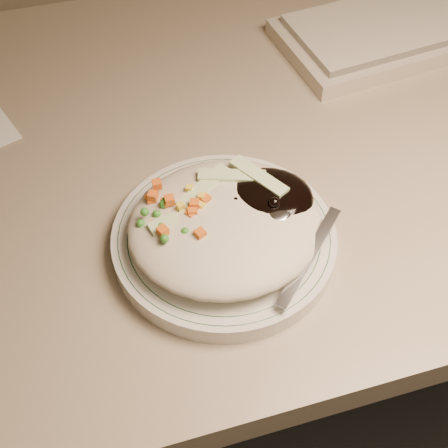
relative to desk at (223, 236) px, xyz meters
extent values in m
cube|color=gray|center=(0.00, 0.00, 0.18)|extent=(1.40, 0.70, 0.04)
cylinder|color=silver|center=(-0.05, -0.17, 0.21)|extent=(0.23, 0.23, 0.02)
torus|color=#144723|center=(-0.05, -0.17, 0.22)|extent=(0.22, 0.22, 0.00)
torus|color=#144723|center=(-0.05, -0.17, 0.22)|extent=(0.20, 0.20, 0.00)
ellipsoid|color=#B9AE96|center=(-0.05, -0.17, 0.24)|extent=(0.19, 0.18, 0.04)
ellipsoid|color=black|center=(0.00, -0.16, 0.25)|extent=(0.10, 0.09, 0.03)
ellipsoid|color=orange|center=(-0.09, -0.15, 0.24)|extent=(0.08, 0.08, 0.02)
sphere|color=black|center=(-0.03, -0.16, 0.25)|extent=(0.01, 0.01, 0.01)
sphere|color=black|center=(0.00, -0.15, 0.25)|extent=(0.01, 0.01, 0.01)
sphere|color=black|center=(0.02, -0.16, 0.26)|extent=(0.01, 0.01, 0.01)
sphere|color=black|center=(0.01, -0.14, 0.25)|extent=(0.01, 0.01, 0.01)
sphere|color=black|center=(0.00, -0.17, 0.26)|extent=(0.01, 0.01, 0.01)
sphere|color=black|center=(-0.01, -0.16, 0.25)|extent=(0.01, 0.01, 0.01)
sphere|color=black|center=(0.00, -0.15, 0.25)|extent=(0.01, 0.01, 0.01)
cube|color=orange|center=(-0.10, -0.14, 0.26)|extent=(0.01, 0.01, 0.01)
cube|color=orange|center=(-0.08, -0.17, 0.25)|extent=(0.01, 0.01, 0.01)
cube|color=orange|center=(-0.11, -0.13, 0.26)|extent=(0.01, 0.01, 0.01)
cube|color=orange|center=(-0.07, -0.15, 0.26)|extent=(0.01, 0.01, 0.01)
cube|color=orange|center=(-0.08, -0.16, 0.26)|extent=(0.01, 0.01, 0.01)
cube|color=orange|center=(-0.11, -0.12, 0.25)|extent=(0.01, 0.01, 0.01)
cube|color=orange|center=(-0.10, -0.14, 0.26)|extent=(0.01, 0.01, 0.01)
cube|color=orange|center=(-0.08, -0.16, 0.26)|extent=(0.01, 0.01, 0.01)
cube|color=orange|center=(-0.06, -0.15, 0.26)|extent=(0.01, 0.01, 0.01)
cube|color=orange|center=(-0.10, -0.12, 0.26)|extent=(0.01, 0.01, 0.01)
cube|color=orange|center=(-0.11, -0.18, 0.26)|extent=(0.01, 0.01, 0.01)
cube|color=orange|center=(-0.08, -0.19, 0.26)|extent=(0.01, 0.01, 0.01)
cube|color=orange|center=(-0.12, -0.16, 0.25)|extent=(0.01, 0.01, 0.01)
cube|color=orange|center=(-0.11, -0.13, 0.25)|extent=(0.01, 0.01, 0.01)
sphere|color=#388C28|center=(-0.08, -0.15, 0.25)|extent=(0.01, 0.01, 0.01)
sphere|color=#388C28|center=(-0.11, -0.19, 0.26)|extent=(0.01, 0.01, 0.01)
sphere|color=#388C28|center=(-0.11, -0.15, 0.26)|extent=(0.01, 0.01, 0.01)
sphere|color=#388C28|center=(-0.12, -0.15, 0.26)|extent=(0.01, 0.01, 0.01)
sphere|color=#388C28|center=(-0.08, -0.15, 0.25)|extent=(0.01, 0.01, 0.01)
sphere|color=#388C28|center=(-0.07, -0.18, 0.25)|extent=(0.01, 0.01, 0.01)
sphere|color=#388C28|center=(-0.09, -0.16, 0.25)|extent=(0.01, 0.01, 0.01)
sphere|color=#388C28|center=(-0.10, -0.17, 0.25)|extent=(0.01, 0.01, 0.01)
sphere|color=#388C28|center=(-0.13, -0.15, 0.25)|extent=(0.01, 0.01, 0.01)
sphere|color=#388C28|center=(-0.10, -0.14, 0.26)|extent=(0.01, 0.01, 0.01)
sphere|color=#388C28|center=(-0.10, -0.14, 0.26)|extent=(0.01, 0.01, 0.01)
sphere|color=#388C28|center=(-0.11, -0.17, 0.25)|extent=(0.01, 0.01, 0.01)
sphere|color=#388C28|center=(-0.09, -0.18, 0.26)|extent=(0.01, 0.01, 0.01)
sphere|color=#388C28|center=(-0.06, -0.13, 0.25)|extent=(0.01, 0.01, 0.01)
cube|color=yellow|center=(-0.08, -0.15, 0.25)|extent=(0.01, 0.01, 0.01)
cube|color=yellow|center=(-0.07, -0.16, 0.26)|extent=(0.01, 0.01, 0.01)
cube|color=yellow|center=(-0.09, -0.14, 0.25)|extent=(0.01, 0.01, 0.01)
cube|color=yellow|center=(-0.09, -0.15, 0.26)|extent=(0.01, 0.01, 0.01)
cube|color=yellow|center=(-0.09, -0.16, 0.25)|extent=(0.01, 0.01, 0.01)
cube|color=yellow|center=(-0.07, -0.15, 0.26)|extent=(0.01, 0.01, 0.01)
cube|color=yellow|center=(-0.07, -0.13, 0.26)|extent=(0.01, 0.01, 0.01)
cube|color=yellow|center=(-0.08, -0.16, 0.25)|extent=(0.01, 0.01, 0.01)
cube|color=#B2D18C|center=(-0.06, -0.13, 0.26)|extent=(0.06, 0.05, 0.00)
cube|color=#B2D18C|center=(-0.03, -0.13, 0.26)|extent=(0.07, 0.04, 0.00)
cube|color=#B2D18C|center=(-0.09, -0.16, 0.26)|extent=(0.07, 0.03, 0.00)
cube|color=#B2D18C|center=(0.00, -0.14, 0.26)|extent=(0.05, 0.07, 0.00)
cube|color=#B2D18C|center=(-0.04, -0.18, 0.25)|extent=(0.07, 0.04, 0.00)
cube|color=#B2D18C|center=(-0.05, -0.18, 0.26)|extent=(0.07, 0.04, 0.00)
ellipsoid|color=silver|center=(0.00, -0.18, 0.25)|extent=(0.06, 0.06, 0.01)
cube|color=silver|center=(0.02, -0.23, 0.24)|extent=(0.09, 0.08, 0.03)
cube|color=#B7AA96|center=(0.36, 0.13, 0.21)|extent=(0.48, 0.22, 0.02)
cube|color=beige|center=(0.36, 0.13, 0.23)|extent=(0.45, 0.19, 0.01)
camera|label=1|loc=(-0.16, -0.54, 0.71)|focal=50.00mm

